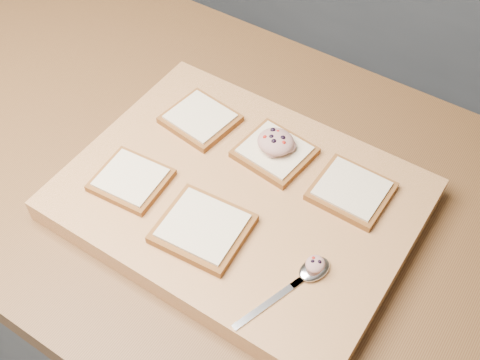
# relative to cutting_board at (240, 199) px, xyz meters

# --- Properties ---
(island_counter) EXTENTS (2.00, 0.80, 0.90)m
(island_counter) POSITION_rel_cutting_board_xyz_m (0.00, 0.04, -0.47)
(island_counter) COLOR slate
(island_counter) RESTS_ON ground
(back_counter) EXTENTS (3.60, 0.62, 0.94)m
(back_counter) POSITION_rel_cutting_board_xyz_m (0.00, 1.47, -0.45)
(back_counter) COLOR slate
(back_counter) RESTS_ON ground
(cutting_board) EXTENTS (0.55, 0.42, 0.04)m
(cutting_board) POSITION_rel_cutting_board_xyz_m (0.00, 0.00, 0.00)
(cutting_board) COLOR tan
(cutting_board) RESTS_ON island_counter
(bread_far_left) EXTENTS (0.13, 0.12, 0.02)m
(bread_far_left) POSITION_rel_cutting_board_xyz_m (-0.15, 0.09, 0.03)
(bread_far_left) COLOR brown
(bread_far_left) RESTS_ON cutting_board
(bread_far_center) EXTENTS (0.13, 0.12, 0.02)m
(bread_far_center) POSITION_rel_cutting_board_xyz_m (0.01, 0.10, 0.03)
(bread_far_center) COLOR brown
(bread_far_center) RESTS_ON cutting_board
(bread_far_right) EXTENTS (0.12, 0.11, 0.02)m
(bread_far_right) POSITION_rel_cutting_board_xyz_m (0.15, 0.09, 0.03)
(bread_far_right) COLOR brown
(bread_far_right) RESTS_ON cutting_board
(bread_near_left) EXTENTS (0.12, 0.11, 0.02)m
(bread_near_left) POSITION_rel_cutting_board_xyz_m (-0.16, -0.08, 0.03)
(bread_near_left) COLOR brown
(bread_near_left) RESTS_ON cutting_board
(bread_near_center) EXTENTS (0.14, 0.13, 0.02)m
(bread_near_center) POSITION_rel_cutting_board_xyz_m (-0.00, -0.10, 0.03)
(bread_near_center) COLOR brown
(bread_near_center) RESTS_ON cutting_board
(tuna_salad_dollop) EXTENTS (0.06, 0.06, 0.03)m
(tuna_salad_dollop) POSITION_rel_cutting_board_xyz_m (0.01, 0.10, 0.05)
(tuna_salad_dollop) COLOR tan
(tuna_salad_dollop) RESTS_ON bread_far_center
(spoon) EXTENTS (0.08, 0.17, 0.01)m
(spoon) POSITION_rel_cutting_board_xyz_m (0.17, -0.08, 0.03)
(spoon) COLOR silver
(spoon) RESTS_ON cutting_board
(spoon_salad) EXTENTS (0.03, 0.03, 0.02)m
(spoon_salad) POSITION_rel_cutting_board_xyz_m (0.17, -0.07, 0.04)
(spoon_salad) COLOR tan
(spoon_salad) RESTS_ON spoon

